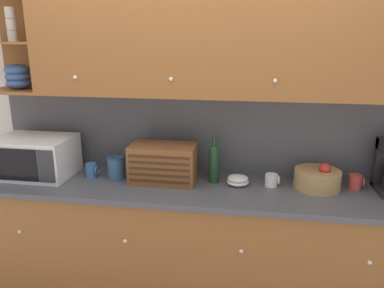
% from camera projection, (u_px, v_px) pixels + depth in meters
% --- Properties ---
extents(ground_plane, '(24.00, 24.00, 0.00)m').
position_uv_depth(ground_plane, '(196.00, 275.00, 3.14)').
color(ground_plane, slate).
extents(wall_back, '(5.41, 0.06, 2.60)m').
position_uv_depth(wall_back, '(197.00, 123.00, 2.82)').
color(wall_back, white).
rests_on(wall_back, ground_plane).
extents(counter_unit, '(3.03, 0.64, 0.94)m').
position_uv_depth(counter_unit, '(190.00, 245.00, 2.73)').
color(counter_unit, '#935628').
rests_on(counter_unit, ground_plane).
extents(backsplash_panel, '(3.01, 0.01, 0.60)m').
position_uv_depth(backsplash_panel, '(196.00, 133.00, 2.80)').
color(backsplash_panel, '#4C4C51').
rests_on(backsplash_panel, counter_unit).
extents(upper_cabinets, '(3.01, 0.36, 0.73)m').
position_uv_depth(upper_cabinets, '(217.00, 41.00, 2.44)').
color(upper_cabinets, '#935628').
rests_on(upper_cabinets, backsplash_panel).
extents(microwave, '(0.55, 0.40, 0.29)m').
position_uv_depth(microwave, '(35.00, 156.00, 2.75)').
color(microwave, silver).
rests_on(microwave, counter_unit).
extents(mug_patterned_third, '(0.09, 0.08, 0.10)m').
position_uv_depth(mug_patterned_third, '(92.00, 170.00, 2.74)').
color(mug_patterned_third, '#38669E').
rests_on(mug_patterned_third, counter_unit).
extents(storage_canister, '(0.13, 0.13, 0.17)m').
position_uv_depth(storage_canister, '(116.00, 167.00, 2.70)').
color(storage_canister, '#33567A').
rests_on(storage_canister, counter_unit).
extents(bread_box, '(0.46, 0.26, 0.27)m').
position_uv_depth(bread_box, '(163.00, 163.00, 2.63)').
color(bread_box, brown).
rests_on(bread_box, counter_unit).
extents(wine_bottle, '(0.07, 0.07, 0.34)m').
position_uv_depth(wine_bottle, '(214.00, 162.00, 2.62)').
color(wine_bottle, '#19381E').
rests_on(wine_bottle, counter_unit).
extents(bowl_stack_on_counter, '(0.15, 0.15, 0.07)m').
position_uv_depth(bowl_stack_on_counter, '(238.00, 180.00, 2.59)').
color(bowl_stack_on_counter, silver).
rests_on(bowl_stack_on_counter, counter_unit).
extents(mug_blue_second, '(0.10, 0.09, 0.09)m').
position_uv_depth(mug_blue_second, '(272.00, 180.00, 2.57)').
color(mug_blue_second, silver).
rests_on(mug_blue_second, counter_unit).
extents(fruit_basket, '(0.31, 0.31, 0.19)m').
position_uv_depth(fruit_basket, '(317.00, 179.00, 2.53)').
color(fruit_basket, '#A87F4C').
rests_on(fruit_basket, counter_unit).
extents(mug, '(0.10, 0.08, 0.10)m').
position_uv_depth(mug, '(356.00, 182.00, 2.52)').
color(mug, '#B73D38').
rests_on(mug, counter_unit).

